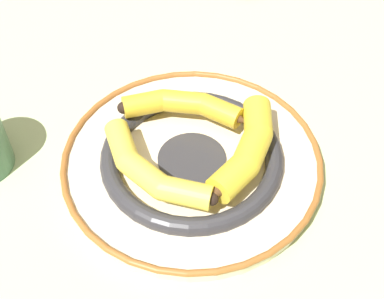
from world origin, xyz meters
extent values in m
plane|color=#B2C693|center=(0.00, 0.00, 0.00)|extent=(2.80, 2.80, 0.00)
cylinder|color=beige|center=(0.03, 0.00, 0.01)|extent=(0.34, 0.34, 0.02)
torus|color=#2D2D33|center=(0.03, 0.00, 0.02)|extent=(0.24, 0.24, 0.02)
cylinder|color=#2D2D33|center=(0.03, 0.00, 0.02)|extent=(0.09, 0.09, 0.00)
torus|color=#995B28|center=(0.03, 0.00, 0.02)|extent=(0.35, 0.35, 0.01)
cylinder|color=yellow|center=(0.01, 0.07, 0.06)|extent=(0.07, 0.06, 0.04)
cylinder|color=yellow|center=(-0.03, 0.04, 0.06)|extent=(0.06, 0.07, 0.04)
cylinder|color=yellow|center=(-0.06, -0.01, 0.06)|extent=(0.06, 0.07, 0.04)
sphere|color=yellow|center=(-0.02, 0.06, 0.06)|extent=(0.04, 0.04, 0.04)
sphere|color=yellow|center=(-0.05, 0.02, 0.06)|extent=(0.04, 0.04, 0.04)
cone|color=#472D19|center=(0.03, 0.09, 0.06)|extent=(0.04, 0.04, 0.03)
sphere|color=black|center=(-0.07, -0.03, 0.06)|extent=(0.02, 0.02, 0.02)
cylinder|color=gold|center=(-0.02, -0.04, 0.05)|extent=(0.06, 0.06, 0.03)
cylinder|color=gold|center=(0.02, -0.08, 0.05)|extent=(0.06, 0.05, 0.03)
cylinder|color=gold|center=(0.07, -0.09, 0.05)|extent=(0.06, 0.04, 0.03)
sphere|color=gold|center=(-0.01, -0.06, 0.05)|extent=(0.03, 0.03, 0.03)
sphere|color=gold|center=(0.04, -0.09, 0.05)|extent=(0.03, 0.03, 0.03)
cone|color=#472D19|center=(-0.04, -0.02, 0.05)|extent=(0.04, 0.04, 0.02)
sphere|color=black|center=(0.10, -0.09, 0.05)|extent=(0.02, 0.02, 0.02)
cylinder|color=yellow|center=(0.12, -0.03, 0.05)|extent=(0.03, 0.06, 0.03)
cylinder|color=yellow|center=(0.10, 0.03, 0.05)|extent=(0.06, 0.07, 0.03)
cylinder|color=yellow|center=(0.07, 0.07, 0.05)|extent=(0.07, 0.06, 0.03)
sphere|color=yellow|center=(0.12, 0.00, 0.05)|extent=(0.03, 0.03, 0.03)
sphere|color=yellow|center=(0.09, 0.06, 0.05)|extent=(0.03, 0.03, 0.03)
cone|color=#472D19|center=(0.12, -0.06, 0.05)|extent=(0.02, 0.03, 0.02)
sphere|color=black|center=(0.04, 0.09, 0.05)|extent=(0.02, 0.02, 0.02)
camera|label=1|loc=(0.19, 0.43, 0.57)|focal=50.00mm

